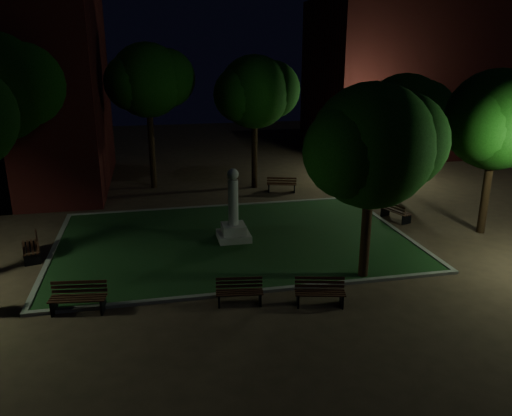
{
  "coord_description": "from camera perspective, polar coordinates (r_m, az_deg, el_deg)",
  "views": [
    {
      "loc": [
        -3.34,
        -18.38,
        8.0
      ],
      "look_at": [
        0.8,
        1.0,
        1.78
      ],
      "focal_mm": 35.0,
      "sensor_mm": 36.0,
      "label": 1
    }
  ],
  "objects": [
    {
      "name": "tree_north_er",
      "position": [
        29.91,
        0.01,
        13.1
      ],
      "size": [
        5.23,
        4.27,
        7.89
      ],
      "color": "black",
      "rests_on": "ground"
    },
    {
      "name": "bench_far_side",
      "position": [
        29.72,
        2.96,
        2.68
      ],
      "size": [
        1.83,
        1.06,
        0.95
      ],
      "rotation": [
        0.0,
        0.0,
        2.86
      ],
      "color": "black",
      "rests_on": "ground"
    },
    {
      "name": "bench_near_right",
      "position": [
        16.78,
        7.31,
        -9.57
      ],
      "size": [
        1.73,
        0.94,
        0.9
      ],
      "rotation": [
        0.0,
        0.0,
        -0.24
      ],
      "color": "black",
      "rests_on": "ground"
    },
    {
      "name": "bench_right_side",
      "position": [
        25.61,
        15.59,
        -0.43
      ],
      "size": [
        1.05,
        1.76,
        0.91
      ],
      "rotation": [
        0.0,
        0.0,
        1.88
      ],
      "color": "black",
      "rests_on": "ground"
    },
    {
      "name": "bench_near_left",
      "position": [
        16.73,
        -1.9,
        -9.59
      ],
      "size": [
        1.61,
        0.74,
        0.85
      ],
      "rotation": [
        0.0,
        0.0,
        -0.13
      ],
      "color": "black",
      "rests_on": "ground"
    },
    {
      "name": "tree_ne",
      "position": [
        28.02,
        16.77,
        9.98
      ],
      "size": [
        5.52,
        4.5,
        6.98
      ],
      "color": "black",
      "rests_on": "ground"
    },
    {
      "name": "lawn",
      "position": [
        22.14,
        -2.56,
        -3.67
      ],
      "size": [
        15.0,
        10.0,
        0.08
      ],
      "primitive_type": "cube",
      "color": "#1C3D19",
      "rests_on": "ground"
    },
    {
      "name": "lamppost_ne",
      "position": [
        33.29,
        13.64,
        8.64
      ],
      "size": [
        1.18,
        0.28,
        4.59
      ],
      "color": "black",
      "rests_on": "ground"
    },
    {
      "name": "bench_west_near",
      "position": [
        17.2,
        -19.63,
        -9.69
      ],
      "size": [
        1.83,
        0.84,
        0.97
      ],
      "rotation": [
        0.0,
        0.0,
        -0.13
      ],
      "color": "black",
      "rests_on": "ground"
    },
    {
      "name": "bench_left_side",
      "position": [
        22.09,
        -24.2,
        -4.17
      ],
      "size": [
        1.0,
        1.83,
        0.95
      ],
      "rotation": [
        0.0,
        0.0,
        -1.33
      ],
      "color": "black",
      "rests_on": "ground"
    },
    {
      "name": "building_far",
      "position": [
        43.96,
        17.56,
        14.04
      ],
      "size": [
        16.0,
        10.0,
        12.0
      ],
      "primitive_type": "cube",
      "color": "#4F1513",
      "rests_on": "ground"
    },
    {
      "name": "tree_east",
      "position": [
        24.32,
        25.96,
        9.05
      ],
      "size": [
        5.36,
        4.37,
        7.37
      ],
      "color": "black",
      "rests_on": "ground"
    },
    {
      "name": "tree_se",
      "position": [
        17.68,
        13.41,
        6.9
      ],
      "size": [
        5.34,
        4.36,
        7.1
      ],
      "color": "black",
      "rests_on": "ground"
    },
    {
      "name": "ground",
      "position": [
        20.32,
        -1.61,
        -5.76
      ],
      "size": [
        80.0,
        80.0,
        0.0
      ],
      "primitive_type": "plane",
      "color": "#4A3626"
    },
    {
      "name": "lawn_kerb",
      "position": [
        22.13,
        -2.56,
        -3.62
      ],
      "size": [
        15.4,
        10.4,
        0.12
      ],
      "color": "slate",
      "rests_on": "ground"
    },
    {
      "name": "tree_far_north",
      "position": [
        30.41,
        -12.1,
        14.06
      ],
      "size": [
        5.25,
        4.29,
        8.57
      ],
      "color": "black",
      "rests_on": "ground"
    },
    {
      "name": "monument",
      "position": [
        21.82,
        -2.59,
        -1.42
      ],
      "size": [
        1.4,
        1.4,
        3.2
      ],
      "color": "#A7A298",
      "rests_on": "lawn"
    }
  ]
}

